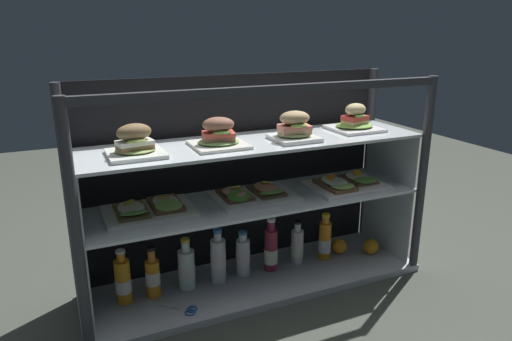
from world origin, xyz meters
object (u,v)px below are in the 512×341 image
(plated_roll_sandwich_near_left_corner, at_px, (135,144))
(juice_bottle_back_center, at_px, (243,255))
(juice_bottle_tucked_behind, at_px, (153,277))
(plated_roll_sandwich_far_right, at_px, (294,129))
(kitchen_scissors, at_px, (184,310))
(open_sandwich_tray_center, at_px, (253,194))
(juice_bottle_back_left, at_px, (325,240))
(juice_bottle_front_middle, at_px, (218,259))
(juice_bottle_near_post, at_px, (271,250))
(plated_roll_sandwich_right_of_center, at_px, (355,122))
(orange_fruit_beside_bottles, at_px, (371,246))
(plated_roll_sandwich_near_right_corner, at_px, (219,136))
(juice_bottle_front_second, at_px, (123,281))
(open_sandwich_tray_left_of_center, at_px, (346,184))
(open_sandwich_tray_mid_left, at_px, (149,209))
(juice_bottle_front_right_end, at_px, (187,268))
(orange_fruit_near_left_post, at_px, (339,246))
(juice_bottle_back_right, at_px, (297,246))

(plated_roll_sandwich_near_left_corner, xyz_separation_m, juice_bottle_back_center, (0.45, 0.08, -0.57))
(juice_bottle_tucked_behind, bearing_deg, plated_roll_sandwich_far_right, -8.20)
(juice_bottle_back_center, bearing_deg, kitchen_scissors, -151.90)
(open_sandwich_tray_center, distance_m, juice_bottle_back_left, 0.48)
(plated_roll_sandwich_near_left_corner, height_order, plated_roll_sandwich_far_right, plated_roll_sandwich_far_right)
(juice_bottle_front_middle, bearing_deg, juice_bottle_back_center, 6.88)
(juice_bottle_near_post, bearing_deg, plated_roll_sandwich_near_left_corner, -173.27)
(plated_roll_sandwich_right_of_center, distance_m, orange_fruit_beside_bottles, 0.63)
(plated_roll_sandwich_near_right_corner, distance_m, juice_bottle_front_second, 0.69)
(juice_bottle_front_second, distance_m, juice_bottle_front_middle, 0.40)
(open_sandwich_tray_left_of_center, relative_size, orange_fruit_beside_bottles, 4.59)
(open_sandwich_tray_mid_left, xyz_separation_m, orange_fruit_beside_bottles, (1.04, -0.05, -0.35))
(juice_bottle_front_right_end, bearing_deg, orange_fruit_near_left_post, -0.13)
(plated_roll_sandwich_far_right, height_order, open_sandwich_tray_mid_left, plated_roll_sandwich_far_right)
(juice_bottle_front_middle, height_order, juice_bottle_back_center, juice_bottle_front_middle)
(juice_bottle_front_second, relative_size, juice_bottle_back_left, 1.01)
(open_sandwich_tray_mid_left, height_order, juice_bottle_back_center, open_sandwich_tray_mid_left)
(plated_roll_sandwich_near_left_corner, height_order, open_sandwich_tray_center, plated_roll_sandwich_near_left_corner)
(juice_bottle_near_post, bearing_deg, open_sandwich_tray_center, -167.81)
(juice_bottle_near_post, height_order, juice_bottle_back_left, juice_bottle_near_post)
(plated_roll_sandwich_right_of_center, relative_size, juice_bottle_near_post, 0.82)
(open_sandwich_tray_left_of_center, xyz_separation_m, juice_bottle_front_right_end, (-0.73, 0.08, -0.30))
(plated_roll_sandwich_far_right, height_order, open_sandwich_tray_left_of_center, plated_roll_sandwich_far_right)
(plated_roll_sandwich_far_right, bearing_deg, kitchen_scissors, -172.58)
(juice_bottle_back_right, xyz_separation_m, orange_fruit_near_left_post, (0.23, -0.00, -0.04))
(kitchen_scissors, bearing_deg, juice_bottle_tucked_behind, 118.70)
(plated_roll_sandwich_right_of_center, bearing_deg, kitchen_scissors, -171.44)
(open_sandwich_tray_left_of_center, height_order, juice_bottle_back_center, open_sandwich_tray_left_of_center)
(open_sandwich_tray_center, relative_size, juice_bottle_back_left, 1.51)
(plated_roll_sandwich_far_right, bearing_deg, juice_bottle_front_second, 172.59)
(juice_bottle_tucked_behind, height_order, juice_bottle_front_right_end, juice_bottle_front_right_end)
(juice_bottle_front_second, bearing_deg, juice_bottle_front_middle, -0.17)
(juice_bottle_near_post, bearing_deg, plated_roll_sandwich_near_right_corner, -166.75)
(juice_bottle_back_center, bearing_deg, plated_roll_sandwich_right_of_center, -4.84)
(juice_bottle_front_second, relative_size, juice_bottle_back_right, 1.10)
(open_sandwich_tray_center, distance_m, orange_fruit_beside_bottles, 0.70)
(open_sandwich_tray_left_of_center, relative_size, juice_bottle_back_center, 1.67)
(open_sandwich_tray_left_of_center, bearing_deg, juice_bottle_near_post, 168.01)
(plated_roll_sandwich_near_left_corner, bearing_deg, open_sandwich_tray_center, 5.63)
(plated_roll_sandwich_right_of_center, distance_m, juice_bottle_back_center, 0.78)
(plated_roll_sandwich_near_right_corner, height_order, juice_bottle_tucked_behind, plated_roll_sandwich_near_right_corner)
(juice_bottle_near_post, bearing_deg, open_sandwich_tray_left_of_center, -11.99)
(plated_roll_sandwich_near_right_corner, height_order, open_sandwich_tray_left_of_center, plated_roll_sandwich_near_right_corner)
(juice_bottle_near_post, bearing_deg, juice_bottle_front_right_end, 178.83)
(juice_bottle_front_second, distance_m, juice_bottle_back_center, 0.52)
(juice_bottle_front_second, height_order, kitchen_scissors, juice_bottle_front_second)
(orange_fruit_near_left_post, bearing_deg, juice_bottle_front_second, -179.85)
(juice_bottle_back_center, bearing_deg, plated_roll_sandwich_near_right_corner, -148.78)
(juice_bottle_back_center, bearing_deg, juice_bottle_front_second, -178.52)
(open_sandwich_tray_left_of_center, xyz_separation_m, juice_bottle_tucked_behind, (-0.87, 0.07, -0.30))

